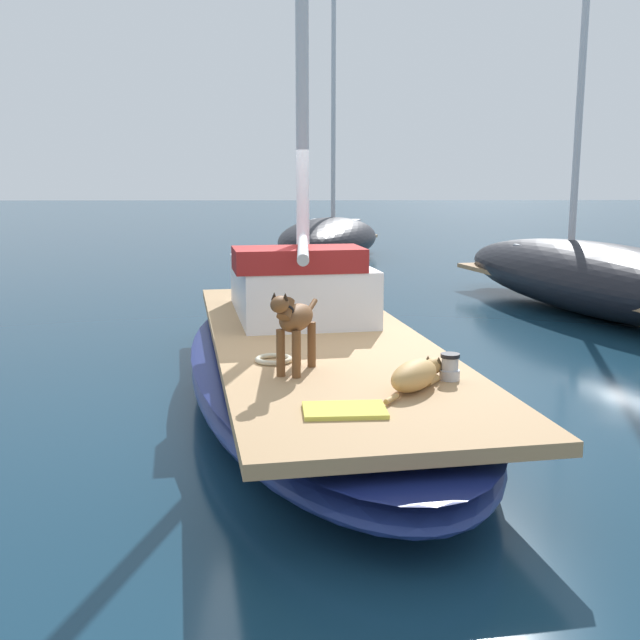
{
  "coord_description": "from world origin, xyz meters",
  "views": [
    {
      "loc": [
        -0.15,
        -7.43,
        2.24
      ],
      "look_at": [
        0.0,
        -1.0,
        1.01
      ],
      "focal_mm": 42.85,
      "sensor_mm": 36.0,
      "label": 1
    }
  ],
  "objects_px": {
    "dog_tan": "(416,375)",
    "coiled_rope": "(274,359)",
    "deck_winch": "(450,368)",
    "moored_boat_far_astern": "(329,238)",
    "moored_boat_starboard_side": "(597,277)",
    "dog_brown": "(294,322)",
    "sailboat_main": "(318,367)",
    "deck_towel": "(345,410)"
  },
  "relations": [
    {
      "from": "dog_brown",
      "to": "moored_boat_starboard_side",
      "type": "relative_size",
      "value": 0.11
    },
    {
      "from": "moored_boat_starboard_side",
      "to": "coiled_rope",
      "type": "bearing_deg",
      "value": -130.81
    },
    {
      "from": "dog_brown",
      "to": "deck_towel",
      "type": "xyz_separation_m",
      "value": [
        0.35,
        -1.05,
        -0.41
      ]
    },
    {
      "from": "coiled_rope",
      "to": "deck_towel",
      "type": "distance_m",
      "value": 1.52
    },
    {
      "from": "deck_winch",
      "to": "coiled_rope",
      "type": "distance_m",
      "value": 1.53
    },
    {
      "from": "moored_boat_far_astern",
      "to": "deck_winch",
      "type": "bearing_deg",
      "value": -88.25
    },
    {
      "from": "dog_tan",
      "to": "coiled_rope",
      "type": "relative_size",
      "value": 2.63
    },
    {
      "from": "dog_tan",
      "to": "deck_winch",
      "type": "height_order",
      "value": "dog_tan"
    },
    {
      "from": "dog_brown",
      "to": "coiled_rope",
      "type": "height_order",
      "value": "dog_brown"
    },
    {
      "from": "deck_winch",
      "to": "moored_boat_far_astern",
      "type": "xyz_separation_m",
      "value": [
        -0.45,
        14.62,
        -0.18
      ]
    },
    {
      "from": "moored_boat_far_astern",
      "to": "moored_boat_starboard_side",
      "type": "xyz_separation_m",
      "value": [
        4.08,
        -8.18,
        0.03
      ]
    },
    {
      "from": "sailboat_main",
      "to": "moored_boat_far_astern",
      "type": "height_order",
      "value": "moored_boat_far_astern"
    },
    {
      "from": "dog_brown",
      "to": "moored_boat_far_astern",
      "type": "bearing_deg",
      "value": 86.95
    },
    {
      "from": "coiled_rope",
      "to": "dog_brown",
      "type": "bearing_deg",
      "value": -63.76
    },
    {
      "from": "coiled_rope",
      "to": "moored_boat_starboard_side",
      "type": "distance_m",
      "value": 7.7
    },
    {
      "from": "dog_tan",
      "to": "moored_boat_starboard_side",
      "type": "bearing_deg",
      "value": 59.52
    },
    {
      "from": "deck_towel",
      "to": "coiled_rope",
      "type": "bearing_deg",
      "value": 110.44
    },
    {
      "from": "sailboat_main",
      "to": "deck_towel",
      "type": "xyz_separation_m",
      "value": [
        0.13,
        -2.49,
        0.34
      ]
    },
    {
      "from": "sailboat_main",
      "to": "dog_brown",
      "type": "distance_m",
      "value": 1.64
    },
    {
      "from": "dog_tan",
      "to": "moored_boat_starboard_side",
      "type": "relative_size",
      "value": 0.1
    },
    {
      "from": "coiled_rope",
      "to": "moored_boat_far_astern",
      "type": "height_order",
      "value": "moored_boat_far_astern"
    },
    {
      "from": "dog_tan",
      "to": "moored_boat_starboard_side",
      "type": "height_order",
      "value": "moored_boat_starboard_side"
    },
    {
      "from": "coiled_rope",
      "to": "deck_towel",
      "type": "bearing_deg",
      "value": -69.56
    },
    {
      "from": "dog_brown",
      "to": "moored_boat_far_astern",
      "type": "height_order",
      "value": "moored_boat_far_astern"
    },
    {
      "from": "deck_winch",
      "to": "dog_tan",
      "type": "bearing_deg",
      "value": -141.02
    },
    {
      "from": "deck_winch",
      "to": "coiled_rope",
      "type": "bearing_deg",
      "value": 156.3
    },
    {
      "from": "sailboat_main",
      "to": "moored_boat_far_astern",
      "type": "distance_m",
      "value": 12.95
    },
    {
      "from": "dog_tan",
      "to": "sailboat_main",
      "type": "bearing_deg",
      "value": 109.96
    },
    {
      "from": "moored_boat_far_astern",
      "to": "dog_tan",
      "type": "bearing_deg",
      "value": -89.43
    },
    {
      "from": "dog_brown",
      "to": "dog_tan",
      "type": "xyz_separation_m",
      "value": [
        0.92,
        -0.49,
        -0.32
      ]
    },
    {
      "from": "moored_boat_starboard_side",
      "to": "deck_winch",
      "type": "bearing_deg",
      "value": -119.43
    },
    {
      "from": "deck_towel",
      "to": "moored_boat_starboard_side",
      "type": "xyz_separation_m",
      "value": [
        4.5,
        7.25,
        -0.07
      ]
    },
    {
      "from": "deck_winch",
      "to": "coiled_rope",
      "type": "xyz_separation_m",
      "value": [
        -1.4,
        0.61,
        -0.08
      ]
    },
    {
      "from": "sailboat_main",
      "to": "deck_winch",
      "type": "height_order",
      "value": "deck_winch"
    },
    {
      "from": "coiled_rope",
      "to": "moored_boat_starboard_side",
      "type": "relative_size",
      "value": 0.04
    },
    {
      "from": "sailboat_main",
      "to": "deck_towel",
      "type": "relative_size",
      "value": 13.47
    },
    {
      "from": "deck_winch",
      "to": "sailboat_main",
      "type": "bearing_deg",
      "value": 120.68
    },
    {
      "from": "dog_brown",
      "to": "deck_winch",
      "type": "relative_size",
      "value": 4.32
    },
    {
      "from": "sailboat_main",
      "to": "dog_brown",
      "type": "xyz_separation_m",
      "value": [
        -0.22,
        -1.44,
        0.75
      ]
    },
    {
      "from": "deck_winch",
      "to": "moored_boat_far_astern",
      "type": "height_order",
      "value": "moored_boat_far_astern"
    },
    {
      "from": "coiled_rope",
      "to": "moored_boat_far_astern",
      "type": "xyz_separation_m",
      "value": [
        0.95,
        14.0,
        -0.1
      ]
    },
    {
      "from": "coiled_rope",
      "to": "deck_winch",
      "type": "bearing_deg",
      "value": -23.7
    }
  ]
}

